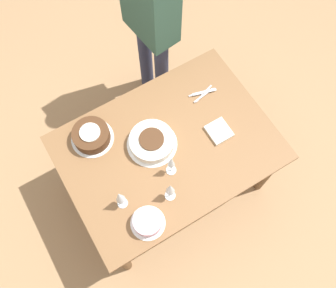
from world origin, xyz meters
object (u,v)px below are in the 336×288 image
Objects in this scene: cake_center_white at (152,142)px; wine_glass_extra at (171,162)px; cake_back_decorated at (148,222)px; wine_glass_far at (120,197)px; person_cutting at (150,10)px; wine_glass_near at (170,189)px; cake_front_chocolate at (91,136)px.

wine_glass_extra reaches higher than cake_center_white.
cake_center_white is at bearing -122.86° from cake_back_decorated.
wine_glass_far is (0.07, -0.18, 0.11)m from cake_back_decorated.
person_cutting is (-0.41, -0.95, 0.15)m from wine_glass_extra.
wine_glass_extra is at bearing 93.55° from cake_center_white.
wine_glass_extra reaches higher than cake_back_decorated.
wine_glass_extra is (-0.01, 0.22, 0.11)m from cake_center_white.
cake_center_white is at bearing -86.45° from wine_glass_extra.
wine_glass_near reaches higher than cake_back_decorated.
person_cutting is at bearing -146.15° from cake_front_chocolate.
wine_glass_extra reaches higher than cake_front_chocolate.
person_cutting reaches higher than wine_glass_far.
cake_center_white is 1.44× the size of wine_glass_far.
wine_glass_extra is at bearing -123.40° from wine_glass_near.
cake_front_chocolate is 0.16× the size of person_cutting.
wine_glass_extra is (-0.36, -0.03, -0.00)m from wine_glass_far.
person_cutting is at bearing -119.99° from cake_center_white.
wine_glass_near is at bearing 56.60° from wine_glass_extra.
wine_glass_far is at bearing -21.47° from wine_glass_near.
wine_glass_extra is at bearing -30.46° from person_cutting.
person_cutting reaches higher than cake_center_white.
wine_glass_near is at bearing 77.81° from cake_center_white.
cake_back_decorated is at bearing 111.30° from wine_glass_far.
cake_front_chocolate is 0.67m from cake_back_decorated.
cake_back_decorated is at bearing 20.80° from wine_glass_near.
wine_glass_near is 0.96× the size of wine_glass_extra.
wine_glass_far is 1.26m from person_cutting.
cake_center_white is 0.19× the size of person_cutting.
wine_glass_extra is 1.04m from person_cutting.
wine_glass_far is (0.27, -0.11, 0.00)m from wine_glass_near.
cake_center_white is 0.25m from wine_glass_extra.
wine_glass_near is 1.21m from person_cutting.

